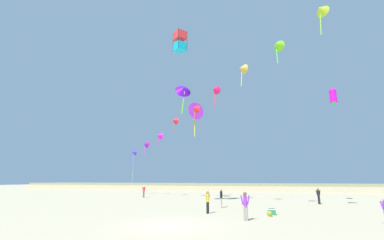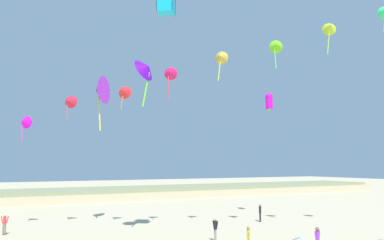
{
  "view_description": "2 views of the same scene",
  "coord_description": "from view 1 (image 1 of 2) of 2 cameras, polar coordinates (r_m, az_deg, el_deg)",
  "views": [
    {
      "loc": [
        5.61,
        -14.06,
        2.49
      ],
      "look_at": [
        -1.73,
        10.09,
        8.37
      ],
      "focal_mm": 24.0,
      "sensor_mm": 36.0,
      "label": 1
    },
    {
      "loc": [
        -14.71,
        -15.25,
        5.52
      ],
      "look_at": [
        1.28,
        13.88,
        9.12
      ],
      "focal_mm": 38.0,
      "sensor_mm": 36.0,
      "label": 2
    }
  ],
  "objects": [
    {
      "name": "ground_plane",
      "position": [
        15.35,
        -5.17,
        -22.39
      ],
      "size": [
        240.0,
        240.0,
        0.0
      ],
      "primitive_type": "plane",
      "color": "beige"
    },
    {
      "name": "dune_ridge",
      "position": [
        63.89,
        12.26,
        -14.34
      ],
      "size": [
        120.0,
        13.57,
        1.61
      ],
      "color": "#BFAE8B",
      "rests_on": "ground"
    },
    {
      "name": "person_near_left",
      "position": [
        30.88,
        26.29,
        -14.68
      ],
      "size": [
        0.53,
        0.36,
        1.63
      ],
      "color": "black",
      "rests_on": "ground"
    },
    {
      "name": "person_near_right",
      "position": [
        20.43,
        3.48,
        -17.41
      ],
      "size": [
        0.28,
        0.56,
        1.64
      ],
      "color": "black",
      "rests_on": "ground"
    },
    {
      "name": "person_mid_center",
      "position": [
        24.56,
        6.51,
        -16.57
      ],
      "size": [
        0.23,
        0.59,
        1.68
      ],
      "color": "gray",
      "rests_on": "ground"
    },
    {
      "name": "person_far_right",
      "position": [
        38.51,
        -10.66,
        -15.16
      ],
      "size": [
        0.59,
        0.23,
        1.67
      ],
      "color": "#726656",
      "rests_on": "ground"
    },
    {
      "name": "person_far_center",
      "position": [
        17.22,
        11.75,
        -17.79
      ],
      "size": [
        0.61,
        0.25,
        1.74
      ],
      "color": "gray",
      "rests_on": "ground"
    },
    {
      "name": "kite_banner_string",
      "position": [
        32.59,
        2.75,
        4.61
      ],
      "size": [
        33.3,
        23.53,
        18.27
      ],
      "color": "#452AD1"
    },
    {
      "name": "large_kite_low_lead",
      "position": [
        29.38,
        -2.68,
        17.0
      ],
      "size": [
        1.59,
        1.59,
        2.3
      ],
      "color": "#0FA4C6"
    },
    {
      "name": "large_kite_mid_trail",
      "position": [
        37.43,
        0.57,
        1.86
      ],
      "size": [
        2.42,
        2.54,
        4.97
      ],
      "color": "#AF2BD4"
    },
    {
      "name": "large_kite_high_solo",
      "position": [
        34.71,
        28.87,
        4.65
      ],
      "size": [
        0.94,
        1.01,
        2.12
      ],
      "color": "#DC0EC3"
    },
    {
      "name": "large_kite_outer_drift",
      "position": [
        29.68,
        -1.95,
        6.78
      ],
      "size": [
        2.32,
        2.18,
        3.83
      ],
      "color": "#610CCC"
    },
    {
      "name": "beach_cooler",
      "position": [
        20.53,
        17.3,
        -18.92
      ],
      "size": [
        0.58,
        0.41,
        0.46
      ],
      "color": "#23844C",
      "rests_on": "ground"
    },
    {
      "name": "beach_ball",
      "position": [
        19.76,
        16.86,
        -19.29
      ],
      "size": [
        0.36,
        0.36,
        0.36
      ],
      "color": "orange",
      "rests_on": "ground"
    }
  ]
}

